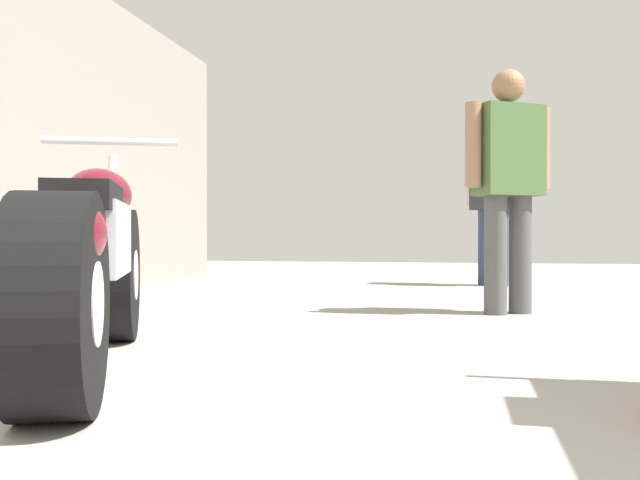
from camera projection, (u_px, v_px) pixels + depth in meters
ground_plane at (349, 318)px, 4.62m from camera, size 18.95×18.95×0.00m
motorcycle_maroon_cruiser at (90, 264)px, 2.79m from camera, size 1.12×2.17×1.05m
mechanic_in_blue at (508, 176)px, 4.84m from camera, size 0.64×0.46×1.72m
mechanic_with_helmet at (493, 189)px, 7.56m from camera, size 0.60×0.53×1.77m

